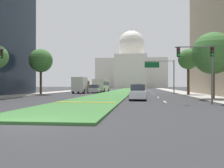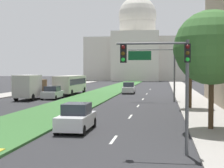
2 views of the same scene
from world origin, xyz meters
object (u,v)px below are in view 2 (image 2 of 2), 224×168
at_px(overhead_guide_sign, 157,63).
at_px(sedan_midblock, 53,93).
at_px(sedan_distant, 129,88).
at_px(city_bus, 71,83).
at_px(capitol_building, 137,49).
at_px(sedan_lead_stopped, 76,118).
at_px(box_truck_delivery, 30,87).
at_px(street_tree_right_mid, 190,50).
at_px(street_tree_right_near, 212,48).
at_px(traffic_light_near_right, 168,71).

relative_size(overhead_guide_sign, sedan_midblock, 1.40).
xyz_separation_m(sedan_distant, city_bus, (-8.80, -3.39, 0.91)).
bearing_deg(sedan_midblock, capitol_building, 86.97).
xyz_separation_m(sedan_lead_stopped, sedan_distant, (-0.21, 35.48, 0.04)).
bearing_deg(box_truck_delivery, city_bus, 75.00).
height_order(sedan_lead_stopped, sedan_midblock, sedan_lead_stopped).
xyz_separation_m(street_tree_right_mid, city_bus, (-16.98, 18.43, -4.02)).
xyz_separation_m(capitol_building, sedan_distant, (4.29, -75.05, -10.64)).
distance_m(overhead_guide_sign, sedan_lead_stopped, 22.35).
bearing_deg(street_tree_right_mid, sedan_lead_stopped, -120.22).
xyz_separation_m(street_tree_right_near, street_tree_right_mid, (-0.44, 12.51, 0.55)).
bearing_deg(street_tree_right_mid, sedan_midblock, 150.22).
distance_m(street_tree_right_near, city_bus, 35.68).
relative_size(street_tree_right_near, city_bus, 0.69).
distance_m(capitol_building, sedan_distant, 75.92).
xyz_separation_m(traffic_light_near_right, sedan_distant, (-5.87, 41.02, -2.94)).
xyz_separation_m(traffic_light_near_right, sedan_midblock, (-14.79, 28.98, -2.98)).
height_order(street_tree_right_mid, city_bus, street_tree_right_mid).
distance_m(traffic_light_near_right, street_tree_right_mid, 19.45).
bearing_deg(street_tree_right_near, overhead_guide_sign, 100.69).
xyz_separation_m(capitol_building, sedan_midblock, (-4.62, -87.09, -10.69)).
relative_size(street_tree_right_mid, sedan_lead_stopped, 1.82).
bearing_deg(city_bus, overhead_guide_sign, -37.89).
height_order(capitol_building, box_truck_delivery, capitol_building).
relative_size(capitol_building, street_tree_right_near, 4.89).
bearing_deg(sedan_midblock, sedan_lead_stopped, -68.73).
relative_size(capitol_building, traffic_light_near_right, 7.15).
height_order(sedan_lead_stopped, box_truck_delivery, box_truck_delivery).
bearing_deg(overhead_guide_sign, traffic_light_near_right, -87.67).
height_order(capitol_building, sedan_distant, capitol_building).
height_order(traffic_light_near_right, overhead_guide_sign, overhead_guide_sign).
height_order(overhead_guide_sign, box_truck_delivery, overhead_guide_sign).
relative_size(street_tree_right_near, street_tree_right_mid, 1.01).
bearing_deg(city_bus, sedan_distant, 21.04).
xyz_separation_m(street_tree_right_mid, sedan_midblock, (-17.09, 9.78, -4.98)).
xyz_separation_m(sedan_lead_stopped, city_bus, (-9.02, 32.10, 0.96)).
height_order(street_tree_right_near, sedan_lead_stopped, street_tree_right_near).
distance_m(capitol_building, overhead_guide_sign, 89.72).
relative_size(overhead_guide_sign, sedan_distant, 1.55).
height_order(street_tree_right_near, street_tree_right_mid, street_tree_right_near).
distance_m(overhead_guide_sign, sedan_midblock, 14.34).
xyz_separation_m(capitol_building, street_tree_right_near, (12.91, -109.38, -6.26)).
bearing_deg(traffic_light_near_right, sedan_midblock, 117.03).
distance_m(traffic_light_near_right, city_bus, 40.44).
relative_size(capitol_building, sedan_distant, 8.86).
bearing_deg(box_truck_delivery, overhead_guide_sign, -1.73).
distance_m(capitol_building, sedan_midblock, 87.86).
height_order(sedan_midblock, box_truck_delivery, box_truck_delivery).
height_order(capitol_building, traffic_light_near_right, capitol_building).
distance_m(street_tree_right_near, sedan_distant, 35.66).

